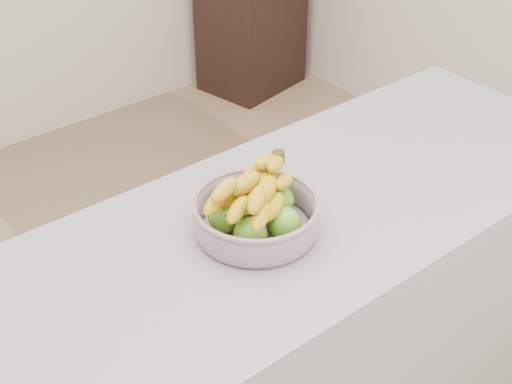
% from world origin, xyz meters
% --- Properties ---
extents(cabinet, '(0.56, 0.48, 0.89)m').
position_xyz_m(cabinet, '(1.64, 1.78, 0.45)').
color(cabinet, black).
rests_on(cabinet, ground).
extents(fruit_bowl, '(0.27, 0.27, 0.14)m').
position_xyz_m(fruit_bowl, '(0.05, -0.22, 0.95)').
color(fruit_bowl, '#A8B5CA').
rests_on(fruit_bowl, counter).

